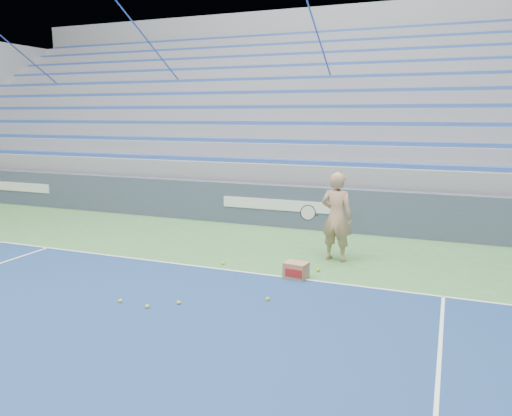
# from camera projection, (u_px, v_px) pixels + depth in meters

# --- Properties ---
(sponsor_barrier) EXTENTS (30.00, 0.32, 1.10)m
(sponsor_barrier) POSITION_uv_depth(u_px,v_px,m) (282.00, 206.00, 13.11)
(sponsor_barrier) COLOR #3D475D
(sponsor_barrier) RESTS_ON ground
(bleachers) EXTENTS (31.00, 9.15, 7.30)m
(bleachers) POSITION_uv_depth(u_px,v_px,m) (332.00, 130.00, 18.01)
(bleachers) COLOR gray
(bleachers) RESTS_ON ground
(tennis_player) EXTENTS (0.97, 0.89, 1.80)m
(tennis_player) POSITION_uv_depth(u_px,v_px,m) (336.00, 217.00, 9.98)
(tennis_player) COLOR tan
(tennis_player) RESTS_ON ground
(ball_box) EXTENTS (0.44, 0.36, 0.30)m
(ball_box) POSITION_uv_depth(u_px,v_px,m) (296.00, 271.00, 8.98)
(ball_box) COLOR #A1714E
(ball_box) RESTS_ON ground
(tennis_ball_0) EXTENTS (0.07, 0.07, 0.07)m
(tennis_ball_0) POSITION_uv_depth(u_px,v_px,m) (268.00, 299.00, 7.91)
(tennis_ball_0) COLOR #B7D22B
(tennis_ball_0) RESTS_ON ground
(tennis_ball_1) EXTENTS (0.07, 0.07, 0.07)m
(tennis_ball_1) POSITION_uv_depth(u_px,v_px,m) (223.00, 263.00, 9.82)
(tennis_ball_1) COLOR #B7D22B
(tennis_ball_1) RESTS_ON ground
(tennis_ball_2) EXTENTS (0.07, 0.07, 0.07)m
(tennis_ball_2) POSITION_uv_depth(u_px,v_px,m) (179.00, 303.00, 7.76)
(tennis_ball_2) COLOR #B7D22B
(tennis_ball_2) RESTS_ON ground
(tennis_ball_3) EXTENTS (0.07, 0.07, 0.07)m
(tennis_ball_3) POSITION_uv_depth(u_px,v_px,m) (318.00, 270.00, 9.40)
(tennis_ball_3) COLOR #B7D22B
(tennis_ball_3) RESTS_ON ground
(tennis_ball_4) EXTENTS (0.07, 0.07, 0.07)m
(tennis_ball_4) POSITION_uv_depth(u_px,v_px,m) (120.00, 301.00, 7.83)
(tennis_ball_4) COLOR #B7D22B
(tennis_ball_4) RESTS_ON ground
(tennis_ball_5) EXTENTS (0.07, 0.07, 0.07)m
(tennis_ball_5) POSITION_uv_depth(u_px,v_px,m) (147.00, 307.00, 7.60)
(tennis_ball_5) COLOR #B7D22B
(tennis_ball_5) RESTS_ON ground
(tennis_ball_6) EXTENTS (0.07, 0.07, 0.07)m
(tennis_ball_6) POSITION_uv_depth(u_px,v_px,m) (289.00, 268.00, 9.53)
(tennis_ball_6) COLOR #B7D22B
(tennis_ball_6) RESTS_ON ground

